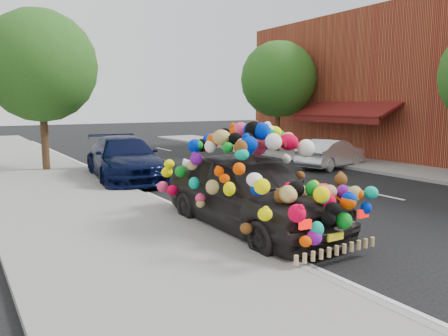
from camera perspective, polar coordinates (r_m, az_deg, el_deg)
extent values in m
plane|color=black|center=(11.08, 7.22, -5.40)|extent=(100.00, 100.00, 0.00)
cube|color=gray|center=(9.06, -14.59, -8.37)|extent=(4.00, 60.00, 0.12)
cube|color=gray|center=(9.78, -3.57, -6.82)|extent=(0.15, 60.00, 0.13)
cube|color=gray|center=(18.99, 20.79, 0.07)|extent=(3.00, 40.00, 0.12)
cube|color=#54120F|center=(21.12, 15.42, 7.34)|extent=(1.62, 5.20, 0.75)
cube|color=#54120F|center=(20.59, 13.96, 6.26)|extent=(0.06, 5.20, 0.35)
cylinder|color=#332114|center=(18.11, -22.38, 3.76)|extent=(0.28, 0.28, 2.73)
sphere|color=#1F4412|center=(18.12, -22.86, 12.19)|extent=(4.20, 4.20, 4.20)
cylinder|color=#332114|center=(23.60, 6.97, 5.16)|extent=(0.28, 0.28, 2.64)
sphere|color=#1F4412|center=(23.60, 7.09, 11.43)|extent=(4.00, 4.00, 4.00)
imported|color=black|center=(9.14, 3.44, -3.08)|extent=(1.96, 4.80, 1.63)
cube|color=red|center=(6.91, 10.56, -7.27)|extent=(0.22, 0.06, 0.14)
cube|color=red|center=(7.83, 17.72, -5.68)|extent=(0.22, 0.06, 0.14)
cube|color=yellow|center=(7.43, 14.34, -8.69)|extent=(0.34, 0.04, 0.12)
imported|color=black|center=(15.52, -12.88, 1.23)|extent=(2.77, 5.39, 1.50)
imported|color=#B8BABF|center=(18.54, 13.86, 1.85)|extent=(3.80, 2.10, 1.19)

